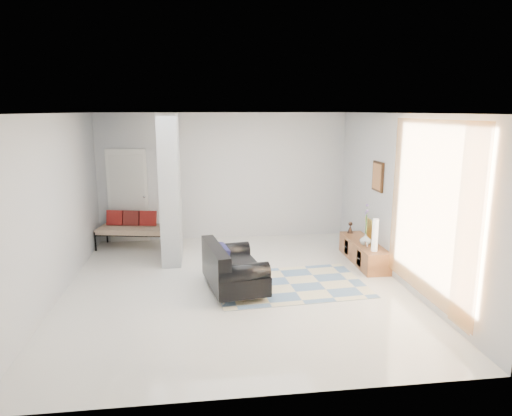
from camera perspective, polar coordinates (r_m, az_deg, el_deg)
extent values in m
plane|color=beige|center=(7.65, -2.53, -9.71)|extent=(6.00, 6.00, 0.00)
plane|color=white|center=(7.10, -2.74, 11.75)|extent=(6.00, 6.00, 0.00)
plane|color=#BBBDC0|center=(10.20, -4.03, 3.94)|extent=(6.00, 0.00, 6.00)
plane|color=#BBBDC0|center=(4.37, 0.65, -7.18)|extent=(6.00, 0.00, 6.00)
plane|color=#BBBDC0|center=(7.55, -23.92, 0.03)|extent=(0.00, 6.00, 6.00)
plane|color=#BBBDC0|center=(7.95, 17.53, 1.09)|extent=(0.00, 6.00, 6.00)
cube|color=#A0A4A7|center=(8.82, -10.65, 2.48)|extent=(0.35, 1.20, 2.80)
cube|color=silver|center=(10.32, -15.71, 1.47)|extent=(0.85, 0.06, 2.04)
plane|color=#FCA142|center=(6.90, 20.90, -0.34)|extent=(0.00, 2.55, 2.55)
cube|color=black|center=(8.72, 15.00, 3.83)|extent=(0.04, 0.45, 0.55)
cube|color=brown|center=(8.96, 13.30, -5.39)|extent=(0.45, 1.62, 0.40)
cube|color=black|center=(8.56, 12.79, -6.18)|extent=(0.02, 0.22, 0.28)
cube|color=black|center=(9.21, 11.27, -4.81)|extent=(0.02, 0.22, 0.28)
cube|color=yellow|center=(9.11, 13.99, -2.51)|extent=(0.09, 0.32, 0.40)
cube|color=silver|center=(8.53, 13.60, -4.47)|extent=(0.04, 0.10, 0.12)
cylinder|color=silver|center=(6.92, -4.05, -11.72)|extent=(0.05, 0.05, 0.10)
cylinder|color=silver|center=(7.94, -5.85, -8.56)|extent=(0.05, 0.05, 0.10)
cylinder|color=silver|center=(7.07, 0.91, -11.16)|extent=(0.05, 0.05, 0.10)
cylinder|color=silver|center=(8.07, -1.51, -8.15)|extent=(0.05, 0.05, 0.10)
cube|color=black|center=(7.42, -2.70, -8.37)|extent=(1.03, 1.47, 0.30)
cube|color=black|center=(7.24, -5.10, -6.14)|extent=(0.42, 1.37, 0.36)
cylinder|color=black|center=(6.83, -1.56, -8.14)|extent=(0.81, 0.40, 0.28)
cylinder|color=black|center=(7.86, -3.71, -5.42)|extent=(0.81, 0.40, 0.28)
cube|color=black|center=(7.26, -4.17, -5.92)|extent=(0.22, 0.51, 0.31)
cylinder|color=black|center=(9.97, -19.44, -3.98)|extent=(0.04, 0.04, 0.40)
cylinder|color=black|center=(9.48, -10.91, -4.31)|extent=(0.04, 0.04, 0.40)
cylinder|color=black|center=(10.52, -18.13, -3.06)|extent=(0.04, 0.04, 0.40)
cylinder|color=black|center=(10.06, -10.02, -3.32)|extent=(0.04, 0.04, 0.40)
cube|color=beige|center=(9.93, -14.77, -2.66)|extent=(1.64, 0.93, 0.12)
cube|color=maroon|center=(10.19, -17.22, -1.17)|extent=(0.37, 0.23, 0.33)
cube|color=maroon|center=(10.06, -15.30, -1.21)|extent=(0.37, 0.23, 0.33)
cube|color=maroon|center=(9.95, -13.33, -1.25)|extent=(0.37, 0.23, 0.33)
cube|color=beige|center=(7.71, 4.28, -9.51)|extent=(2.56, 1.81, 0.01)
cylinder|color=white|center=(8.32, 14.65, -3.29)|extent=(0.11, 0.11, 0.58)
imported|color=silver|center=(8.69, 13.52, -3.83)|extent=(0.23, 0.23, 0.21)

